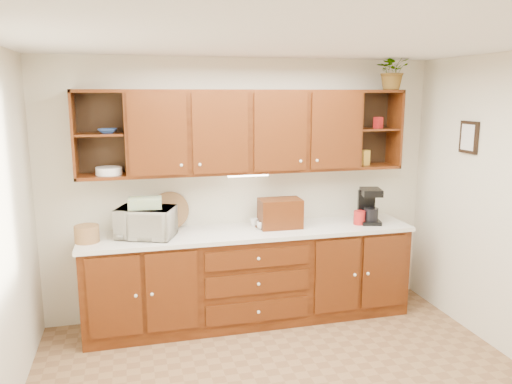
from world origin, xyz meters
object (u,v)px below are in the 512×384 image
bread_box (280,213)px  coffee_maker (369,206)px  microwave (146,222)px  potted_plant (393,70)px

bread_box → coffee_maker: (0.95, -0.05, 0.03)m
microwave → bread_box: (1.31, 0.02, 0.00)m
microwave → coffee_maker: size_ratio=1.41×
microwave → bread_box: 1.31m
bread_box → potted_plant: potted_plant is taller
coffee_maker → potted_plant: bearing=37.7°
potted_plant → coffee_maker: bearing=-156.7°
potted_plant → bread_box: bearing=-177.3°
bread_box → microwave: bearing=-177.6°
microwave → bread_box: bread_box is taller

